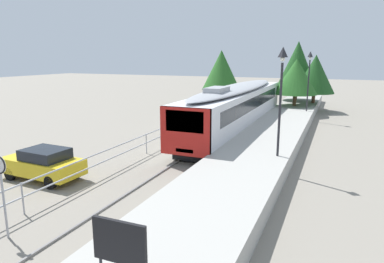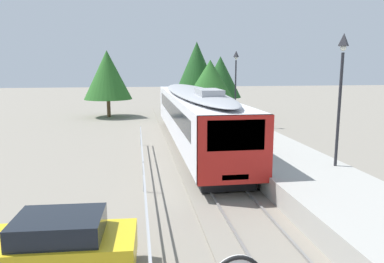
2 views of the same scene
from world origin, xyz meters
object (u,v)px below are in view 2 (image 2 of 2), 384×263
platform_lamp_mid_platform (341,75)px  parked_hatchback_yellow (52,246)px  platform_lamp_far_end (236,71)px  commuter_train (194,112)px

platform_lamp_mid_platform → parked_hatchback_yellow: size_ratio=1.31×
platform_lamp_far_end → parked_hatchback_yellow: size_ratio=1.31×
platform_lamp_mid_platform → parked_hatchback_yellow: (-10.14, -5.32, -3.83)m
commuter_train → platform_lamp_mid_platform: bearing=-62.5°
platform_lamp_far_end → parked_hatchback_yellow: 23.83m
commuter_train → platform_lamp_mid_platform: size_ratio=3.79×
parked_hatchback_yellow → commuter_train: bearing=68.6°
commuter_train → platform_lamp_far_end: (4.59, 7.06, 2.47)m
platform_lamp_mid_platform → platform_lamp_far_end: bearing=90.0°
commuter_train → platform_lamp_far_end: 8.78m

